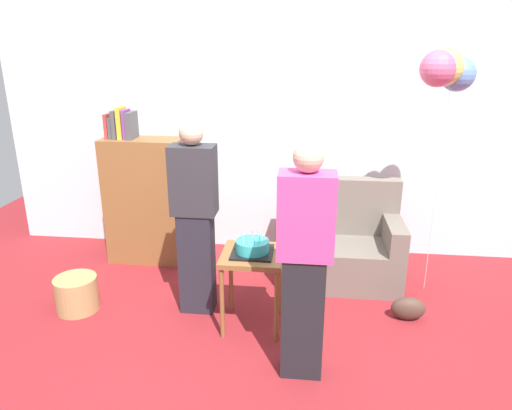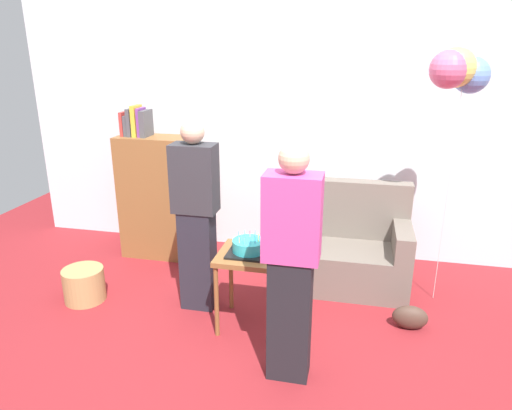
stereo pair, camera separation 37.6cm
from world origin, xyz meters
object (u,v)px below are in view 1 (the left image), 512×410
object	(u,v)px
person_blowing_candles	(195,219)
person_holding_cake	(305,263)
wicker_basket	(77,294)
handbag	(408,309)
bookshelf	(145,199)
birthday_cake	(252,247)
side_table	(252,265)
couch	(341,246)
balloon_bunch	(447,70)

from	to	relation	value
person_blowing_candles	person_holding_cake	size ratio (longest dim) A/B	1.00
wicker_basket	handbag	bearing A→B (deg)	3.32
bookshelf	birthday_cake	distance (m)	1.68
handbag	person_holding_cake	bearing A→B (deg)	-139.03
person_holding_cake	bookshelf	bearing A→B (deg)	-53.71
side_table	person_blowing_candles	distance (m)	0.61
handbag	side_table	bearing A→B (deg)	-170.38
couch	person_blowing_candles	xyz separation A→B (m)	(-1.25, -0.72, 0.49)
person_blowing_candles	handbag	xyz separation A→B (m)	(1.77, 0.03, -0.73)
handbag	balloon_bunch	world-z (taller)	balloon_bunch
couch	side_table	distance (m)	1.20
birthday_cake	wicker_basket	world-z (taller)	birthday_cake
person_blowing_candles	person_holding_cake	xyz separation A→B (m)	(0.90, -0.73, 0.00)
person_holding_cake	wicker_basket	world-z (taller)	person_holding_cake
balloon_bunch	birthday_cake	bearing A→B (deg)	-153.15
person_holding_cake	birthday_cake	bearing A→B (deg)	-61.61
side_table	wicker_basket	world-z (taller)	side_table
couch	bookshelf	distance (m)	2.05
bookshelf	handbag	world-z (taller)	bookshelf
couch	person_holding_cake	xyz separation A→B (m)	(-0.35, -1.45, 0.49)
couch	person_holding_cake	size ratio (longest dim) A/B	0.67
bookshelf	person_holding_cake	distance (m)	2.36
bookshelf	birthday_cake	bearing A→B (deg)	-41.86
wicker_basket	handbag	world-z (taller)	wicker_basket
side_table	birthday_cake	size ratio (longest dim) A/B	1.99
handbag	person_blowing_candles	bearing A→B (deg)	-179.13
bookshelf	person_blowing_candles	world-z (taller)	person_blowing_candles
person_holding_cake	handbag	xyz separation A→B (m)	(0.87, 0.76, -0.73)
couch	birthday_cake	size ratio (longest dim) A/B	3.44
birthday_cake	person_blowing_candles	bearing A→B (deg)	159.00
couch	person_blowing_candles	distance (m)	1.52
birthday_cake	person_holding_cake	bearing A→B (deg)	-52.92
balloon_bunch	handbag	bearing A→B (deg)	-111.28
side_table	wicker_basket	size ratio (longest dim) A/B	1.77
side_table	wicker_basket	distance (m)	1.58
couch	birthday_cake	distance (m)	1.23
couch	person_blowing_candles	world-z (taller)	person_blowing_candles
person_holding_cake	handbag	distance (m)	1.37
birthday_cake	handbag	size ratio (longest dim) A/B	1.14
person_blowing_candles	handbag	bearing A→B (deg)	-16.13
bookshelf	balloon_bunch	distance (m)	3.06
person_holding_cake	side_table	bearing A→B (deg)	-61.61
person_blowing_candles	person_holding_cake	world-z (taller)	same
couch	balloon_bunch	xyz separation A→B (m)	(0.73, -0.16, 1.65)
person_blowing_candles	wicker_basket	size ratio (longest dim) A/B	4.53
handbag	balloon_bunch	bearing A→B (deg)	68.72
person_holding_cake	balloon_bunch	world-z (taller)	balloon_bunch
birthday_cake	handbag	world-z (taller)	birthday_cake
person_holding_cake	wicker_basket	bearing A→B (deg)	-25.69
bookshelf	balloon_bunch	world-z (taller)	balloon_bunch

